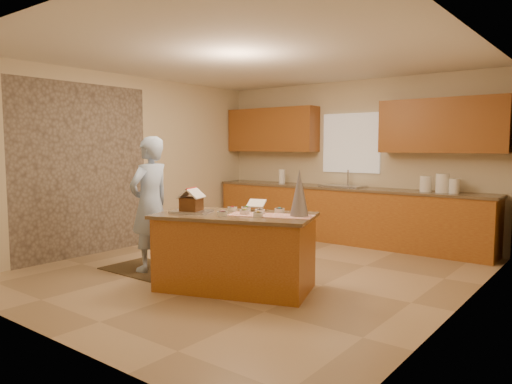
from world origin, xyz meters
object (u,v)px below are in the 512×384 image
(tinsel_tree, at_px, (299,193))
(boy, at_px, (150,204))
(island_base, at_px, (235,253))
(gingerbread_house, at_px, (191,202))

(tinsel_tree, distance_m, boy, 2.07)
(island_base, distance_m, boy, 1.44)
(island_base, height_order, boy, boy)
(island_base, xyz_separation_m, boy, (-1.37, -0.06, 0.46))
(island_base, relative_size, tinsel_tree, 3.27)
(island_base, distance_m, tinsel_tree, 1.00)
(boy, height_order, gingerbread_house, boy)
(island_base, bearing_deg, tinsel_tree, 3.67)
(island_base, bearing_deg, boy, 162.89)
(tinsel_tree, height_order, gingerbread_house, tinsel_tree)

